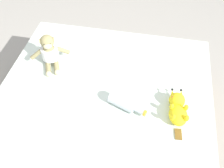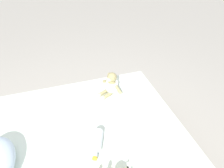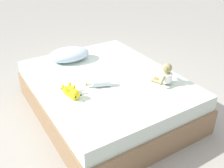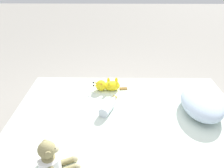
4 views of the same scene
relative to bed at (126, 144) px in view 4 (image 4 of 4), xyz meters
name	(u,v)px [view 4 (image 4 of 4)]	position (x,y,z in m)	size (l,w,h in m)	color
ground_plane	(125,163)	(0.00, 0.00, -0.22)	(16.00, 16.00, 0.00)	#9E998E
bed	(126,144)	(0.00, 0.00, 0.00)	(1.46, 1.86, 0.44)	#846647
pillow	(202,102)	(-0.16, 0.60, 0.30)	(0.54, 0.39, 0.16)	silver
plush_monkey	(51,160)	(0.44, -0.45, 0.32)	(0.27, 0.25, 0.24)	#8E8456
plush_yellow_creature	(107,85)	(-0.47, -0.16, 0.27)	(0.12, 0.33, 0.10)	yellow
glass_bottle	(108,107)	(-0.14, -0.15, 0.26)	(0.26, 0.15, 0.08)	silver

